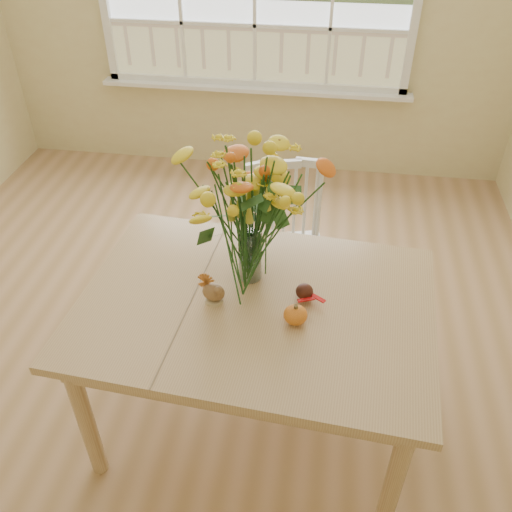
# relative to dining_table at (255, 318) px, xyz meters

# --- Properties ---
(floor) EXTENTS (4.00, 4.50, 0.01)m
(floor) POSITION_rel_dining_table_xyz_m (-0.38, 0.30, -0.68)
(floor) COLOR #A77F50
(floor) RESTS_ON ground
(dining_table) EXTENTS (1.49, 1.12, 0.76)m
(dining_table) POSITION_rel_dining_table_xyz_m (0.00, 0.00, 0.00)
(dining_table) COLOR tan
(dining_table) RESTS_ON floor
(windsor_chair) EXTENTS (0.51, 0.50, 0.92)m
(windsor_chair) POSITION_rel_dining_table_xyz_m (0.05, 0.80, -0.16)
(windsor_chair) COLOR white
(windsor_chair) RESTS_ON floor
(flower_vase) EXTENTS (0.46, 0.46, 0.54)m
(flower_vase) POSITION_rel_dining_table_xyz_m (-0.04, 0.15, 0.42)
(flower_vase) COLOR white
(flower_vase) RESTS_ON dining_table
(pumpkin) EXTENTS (0.09, 0.09, 0.07)m
(pumpkin) POSITION_rel_dining_table_xyz_m (0.17, -0.09, 0.13)
(pumpkin) COLOR #C05E16
(pumpkin) RESTS_ON dining_table
(turkey_figurine) EXTENTS (0.10, 0.08, 0.12)m
(turkey_figurine) POSITION_rel_dining_table_xyz_m (-0.17, -0.02, 0.14)
(turkey_figurine) COLOR #CCB78C
(turkey_figurine) RESTS_ON dining_table
(dark_gourd) EXTENTS (0.13, 0.09, 0.06)m
(dark_gourd) POSITION_rel_dining_table_xyz_m (0.19, 0.05, 0.12)
(dark_gourd) COLOR #38160F
(dark_gourd) RESTS_ON dining_table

